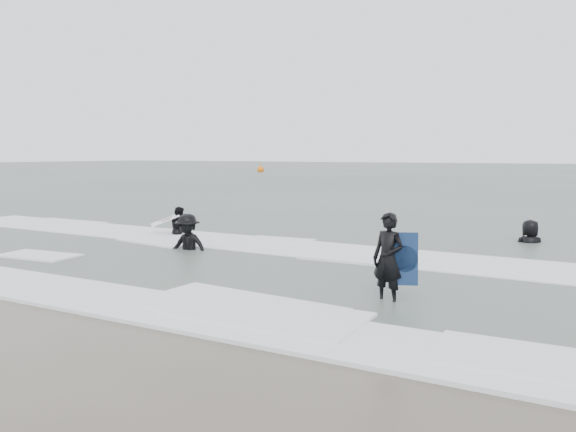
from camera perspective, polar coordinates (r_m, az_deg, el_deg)
The scene contains 9 objects.
ground at distance 11.08m, azimuth -12.95°, elevation -8.17°, with size 320.00×320.00×0.00m, color brown.
sea at distance 88.23m, azimuth 24.78°, elevation 4.02°, with size 320.00×320.00×0.00m, color #47544C.
surfer_centre at distance 10.60m, azimuth 10.03°, elevation -8.77°, with size 0.62×0.41×1.71m, color black.
surfer_wading at distance 19.12m, azimuth -10.91°, elevation -2.03°, with size 0.75×0.58×1.54m, color black.
surfer_breaker at distance 16.05m, azimuth -10.14°, elevation -3.61°, with size 1.24×0.72×1.93m, color black.
surfer_right_far at distance 18.65m, azimuth 23.33°, elevation -2.65°, with size 0.93×0.61×1.91m, color black.
surf_foam at distance 13.95m, azimuth -2.64°, elevation -4.84°, with size 30.03×9.06×0.09m.
bodyboards at distance 13.91m, azimuth 8.84°, elevation -3.03°, with size 15.04×5.53×1.25m.
buoy at distance 83.78m, azimuth -2.80°, elevation 4.74°, with size 1.00×1.00×1.65m.
Camera 1 is at (7.28, -7.89, 2.75)m, focal length 35.00 mm.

